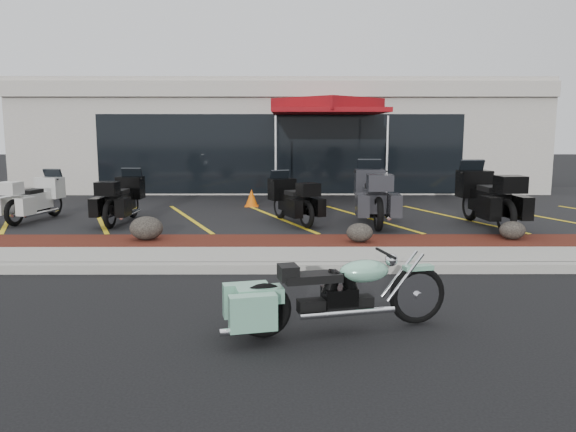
{
  "coord_description": "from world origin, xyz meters",
  "views": [
    {
      "loc": [
        0.18,
        -7.99,
        2.3
      ],
      "look_at": [
        0.21,
        1.2,
        0.88
      ],
      "focal_mm": 35.0,
      "sensor_mm": 36.0,
      "label": 1
    }
  ],
  "objects_px": {
    "hero_cruiser": "(417,287)",
    "touring_white": "(53,193)",
    "popup_canopy": "(328,108)",
    "traffic_cone": "(252,198)"
  },
  "relations": [
    {
      "from": "hero_cruiser",
      "to": "traffic_cone",
      "type": "bearing_deg",
      "value": 91.72
    },
    {
      "from": "popup_canopy",
      "to": "touring_white",
      "type": "bearing_deg",
      "value": -161.88
    },
    {
      "from": "hero_cruiser",
      "to": "touring_white",
      "type": "bearing_deg",
      "value": 121.01
    },
    {
      "from": "hero_cruiser",
      "to": "popup_canopy",
      "type": "xyz_separation_m",
      "value": [
        -0.3,
        10.67,
        2.48
      ]
    },
    {
      "from": "hero_cruiser",
      "to": "popup_canopy",
      "type": "bearing_deg",
      "value": 78.14
    },
    {
      "from": "hero_cruiser",
      "to": "popup_canopy",
      "type": "distance_m",
      "value": 10.96
    },
    {
      "from": "hero_cruiser",
      "to": "touring_white",
      "type": "distance_m",
      "value": 10.51
    },
    {
      "from": "touring_white",
      "to": "hero_cruiser",
      "type": "bearing_deg",
      "value": -123.75
    },
    {
      "from": "touring_white",
      "to": "popup_canopy",
      "type": "height_order",
      "value": "popup_canopy"
    },
    {
      "from": "hero_cruiser",
      "to": "traffic_cone",
      "type": "height_order",
      "value": "hero_cruiser"
    }
  ]
}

